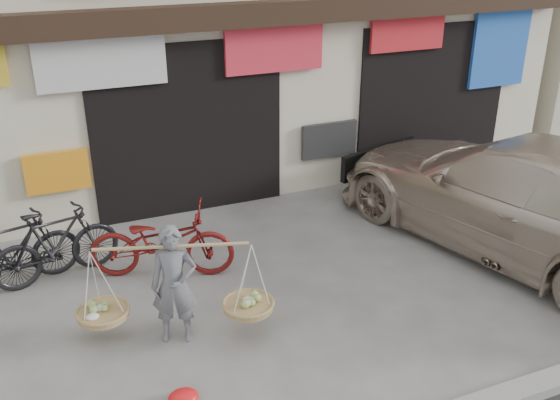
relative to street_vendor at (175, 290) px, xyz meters
name	(u,v)px	position (x,y,z in m)	size (l,w,h in m)	color
ground	(276,328)	(1.09, -0.26, -0.63)	(70.00, 70.00, 0.00)	gray
street_vendor	(175,290)	(0.00, 0.00, 0.00)	(2.08, 1.05, 1.40)	slate
bike_1	(14,252)	(-1.62, 1.87, -0.13)	(0.47, 1.66, 1.00)	black
bike_2	(161,242)	(0.17, 1.42, -0.14)	(0.66, 1.89, 0.99)	maroon
bike_3	(55,244)	(-1.11, 1.87, -0.13)	(0.47, 1.66, 1.00)	black
suv	(518,195)	(4.98, 0.26, 0.18)	(3.66, 6.02, 1.63)	beige
red_bag	(183,398)	(-0.22, -1.05, -0.56)	(0.31, 0.25, 0.14)	red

